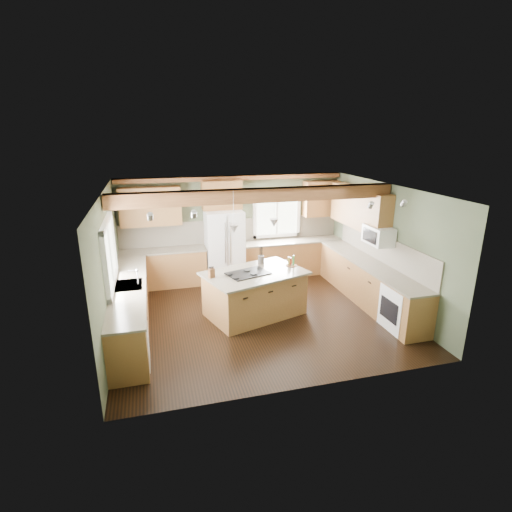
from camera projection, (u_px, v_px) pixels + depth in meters
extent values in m
plane|color=black|center=(259.00, 316.00, 8.23)|extent=(5.60, 5.60, 0.00)
plane|color=silver|center=(259.00, 189.00, 7.44)|extent=(5.60, 5.60, 0.00)
plane|color=#454E37|center=(233.00, 227.00, 10.13)|extent=(5.60, 0.00, 5.60)
plane|color=#454E37|center=(109.00, 268.00, 7.14)|extent=(0.00, 5.00, 5.00)
plane|color=#454E37|center=(385.00, 245.00, 8.52)|extent=(0.00, 5.00, 5.00)
cube|color=#532B17|center=(258.00, 195.00, 7.57)|extent=(5.55, 0.26, 0.26)
cube|color=#532B17|center=(233.00, 178.00, 9.66)|extent=(5.55, 0.20, 0.10)
cube|color=brown|center=(233.00, 230.00, 10.15)|extent=(5.58, 0.03, 0.58)
cube|color=brown|center=(383.00, 249.00, 8.59)|extent=(0.03, 3.70, 0.58)
cube|color=brown|center=(164.00, 269.00, 9.68)|extent=(2.02, 0.60, 0.88)
cube|color=#4D4638|center=(163.00, 250.00, 9.54)|extent=(2.06, 0.64, 0.04)
cube|color=brown|center=(291.00, 258.00, 10.48)|extent=(2.62, 0.60, 0.88)
cube|color=#4D4638|center=(292.00, 241.00, 10.34)|extent=(2.66, 0.64, 0.04)
cube|color=brown|center=(131.00, 308.00, 7.52)|extent=(0.60, 3.70, 0.88)
cube|color=#4D4638|center=(128.00, 286.00, 7.38)|extent=(0.64, 3.74, 0.04)
cube|color=brown|center=(368.00, 283.00, 8.75)|extent=(0.60, 3.70, 0.88)
cube|color=#4D4638|center=(370.00, 263.00, 8.61)|extent=(0.64, 3.74, 0.04)
cube|color=brown|center=(150.00, 206.00, 9.29)|extent=(1.40, 0.35, 0.90)
cube|color=brown|center=(222.00, 195.00, 9.64)|extent=(0.96, 0.35, 0.70)
cube|color=brown|center=(359.00, 208.00, 9.11)|extent=(0.35, 2.20, 0.90)
cube|color=brown|center=(321.00, 199.00, 10.34)|extent=(0.90, 0.35, 0.90)
cube|color=white|center=(108.00, 254.00, 7.12)|extent=(0.04, 1.60, 1.05)
cube|color=white|center=(276.00, 215.00, 10.32)|extent=(1.10, 0.04, 1.00)
cube|color=#262628|center=(128.00, 286.00, 7.38)|extent=(0.50, 0.65, 0.03)
cylinder|color=#B2B2B7|center=(138.00, 277.00, 7.38)|extent=(0.02, 0.02, 0.28)
cube|color=white|center=(129.00, 343.00, 6.33)|extent=(0.60, 0.60, 0.84)
cube|color=white|center=(403.00, 308.00, 7.56)|extent=(0.60, 0.72, 0.84)
cube|color=white|center=(378.00, 235.00, 8.34)|extent=(0.40, 0.70, 0.38)
cone|color=#B2B2B7|center=(234.00, 229.00, 7.49)|extent=(0.18, 0.18, 0.16)
cone|color=#B2B2B7|center=(274.00, 223.00, 7.97)|extent=(0.18, 0.18, 0.16)
cube|color=white|center=(225.00, 247.00, 9.83)|extent=(0.90, 0.74, 1.80)
cube|color=brown|center=(255.00, 294.00, 8.17)|extent=(2.11, 1.64, 0.88)
cube|color=#4D4638|center=(255.00, 273.00, 8.03)|extent=(2.26, 1.80, 0.04)
cube|color=black|center=(248.00, 273.00, 7.94)|extent=(0.93, 0.75, 0.02)
cube|color=brown|center=(212.00, 273.00, 7.71)|extent=(0.13, 0.12, 0.18)
cylinder|color=#463E38|center=(261.00, 260.00, 8.51)|extent=(0.18, 0.18, 0.18)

